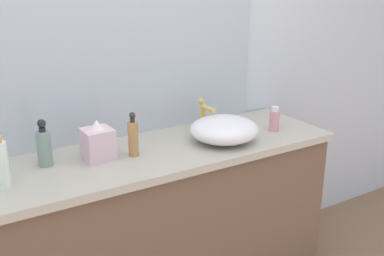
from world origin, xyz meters
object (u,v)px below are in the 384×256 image
object	(u,v)px
soap_dispenser	(133,137)
spray_can	(44,146)
perfume_bottle	(274,120)
tissue_box	(98,142)
sink_basin	(224,129)

from	to	relation	value
soap_dispenser	spray_can	bearing A→B (deg)	166.31
soap_dispenser	spray_can	world-z (taller)	spray_can
perfume_bottle	spray_can	xyz separation A→B (m)	(-1.11, 0.15, 0.03)
perfume_bottle	tissue_box	xyz separation A→B (m)	(-0.89, 0.10, 0.02)
sink_basin	soap_dispenser	bearing A→B (deg)	172.80
perfume_bottle	spray_can	world-z (taller)	spray_can
sink_basin	soap_dispenser	world-z (taller)	soap_dispenser
sink_basin	spray_can	world-z (taller)	spray_can
spray_can	soap_dispenser	bearing A→B (deg)	-13.69
spray_can	sink_basin	bearing A→B (deg)	-10.14
soap_dispenser	tissue_box	world-z (taller)	soap_dispenser
sink_basin	perfume_bottle	xyz separation A→B (m)	(0.31, -0.01, -0.00)
soap_dispenser	spray_can	size ratio (longest dim) A/B	0.99
tissue_box	perfume_bottle	bearing A→B (deg)	-6.68
soap_dispenser	tissue_box	distance (m)	0.15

